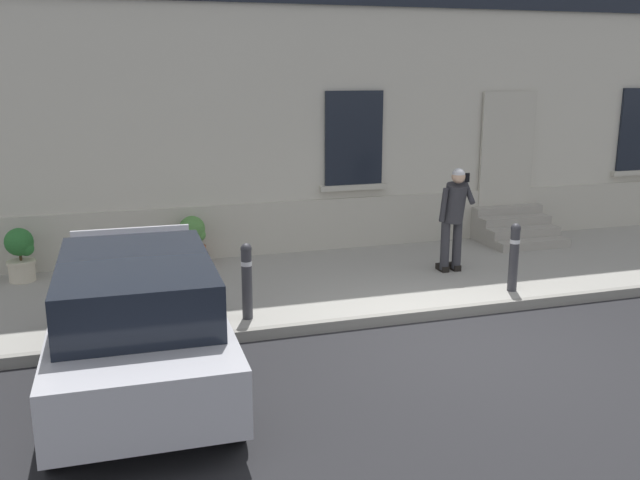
{
  "coord_description": "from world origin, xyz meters",
  "views": [
    {
      "loc": [
        -4.15,
        -7.4,
        3.41
      ],
      "look_at": [
        -1.33,
        1.6,
        1.1
      ],
      "focal_mm": 39.07,
      "sensor_mm": 36.0,
      "label": 1
    }
  ],
  "objects_px": {
    "planter_cream": "(21,253)",
    "planter_terracotta": "(193,239)",
    "bollard_far_left": "(247,278)",
    "bollard_near_person": "(514,255)",
    "person_on_phone": "(454,213)",
    "hatchback_car_silver": "(138,319)"
  },
  "relations": [
    {
      "from": "planter_cream",
      "to": "planter_terracotta",
      "type": "distance_m",
      "value": 2.71
    },
    {
      "from": "bollard_far_left",
      "to": "planter_terracotta",
      "type": "bearing_deg",
      "value": 96.85
    },
    {
      "from": "bollard_far_left",
      "to": "planter_terracotta",
      "type": "relative_size",
      "value": 1.22
    },
    {
      "from": "bollard_far_left",
      "to": "planter_cream",
      "type": "xyz_separation_m",
      "value": [
        -3.06,
        2.74,
        -0.11
      ]
    },
    {
      "from": "bollard_near_person",
      "to": "person_on_phone",
      "type": "xyz_separation_m",
      "value": [
        -0.4,
        1.18,
        0.43
      ]
    },
    {
      "from": "planter_cream",
      "to": "person_on_phone",
      "type": "bearing_deg",
      "value": -13.12
    },
    {
      "from": "person_on_phone",
      "to": "bollard_near_person",
      "type": "bearing_deg",
      "value": -76.74
    },
    {
      "from": "bollard_near_person",
      "to": "bollard_far_left",
      "type": "xyz_separation_m",
      "value": [
        -4.08,
        0.0,
        0.0
      ]
    },
    {
      "from": "hatchback_car_silver",
      "to": "planter_cream",
      "type": "xyz_separation_m",
      "value": [
        -1.58,
        4.14,
        -0.18
      ]
    },
    {
      "from": "person_on_phone",
      "to": "hatchback_car_silver",
      "type": "bearing_deg",
      "value": -159.04
    },
    {
      "from": "hatchback_car_silver",
      "to": "person_on_phone",
      "type": "bearing_deg",
      "value": 26.53
    },
    {
      "from": "bollard_near_person",
      "to": "person_on_phone",
      "type": "distance_m",
      "value": 1.32
    },
    {
      "from": "bollard_near_person",
      "to": "bollard_far_left",
      "type": "distance_m",
      "value": 4.08
    },
    {
      "from": "planter_cream",
      "to": "planter_terracotta",
      "type": "xyz_separation_m",
      "value": [
        2.71,
        0.12,
        0.0
      ]
    },
    {
      "from": "bollard_near_person",
      "to": "planter_cream",
      "type": "bearing_deg",
      "value": 158.95
    },
    {
      "from": "hatchback_car_silver",
      "to": "person_on_phone",
      "type": "distance_m",
      "value": 5.77
    },
    {
      "from": "hatchback_car_silver",
      "to": "planter_terracotta",
      "type": "bearing_deg",
      "value": 75.14
    },
    {
      "from": "bollard_near_person",
      "to": "planter_cream",
      "type": "distance_m",
      "value": 7.64
    },
    {
      "from": "bollard_far_left",
      "to": "planter_terracotta",
      "type": "distance_m",
      "value": 2.89
    },
    {
      "from": "bollard_far_left",
      "to": "hatchback_car_silver",
      "type": "bearing_deg",
      "value": -136.61
    },
    {
      "from": "hatchback_car_silver",
      "to": "bollard_far_left",
      "type": "relative_size",
      "value": 3.92
    },
    {
      "from": "hatchback_car_silver",
      "to": "person_on_phone",
      "type": "relative_size",
      "value": 2.35
    }
  ]
}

